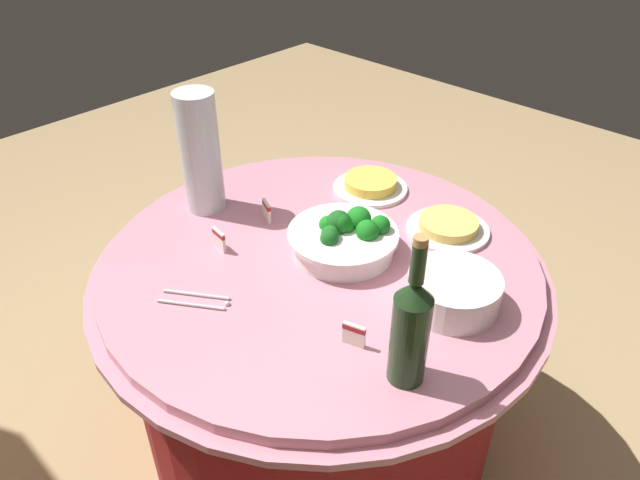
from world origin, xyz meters
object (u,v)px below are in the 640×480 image
(food_plate_noodles, at_px, (448,227))
(label_placard_front, at_px, (219,239))
(food_plate_fried_egg, at_px, (370,185))
(plate_stack, at_px, (453,291))
(wine_bottle, at_px, (411,328))
(decorative_fruit_vase, at_px, (201,158))
(label_placard_mid, at_px, (267,210))
(label_placard_rear, at_px, (354,334))
(serving_tongs, at_px, (197,300))
(broccoli_bowl, at_px, (344,238))

(food_plate_noodles, xyz_separation_m, label_placard_front, (0.38, 0.47, 0.02))
(food_plate_fried_egg, distance_m, label_placard_front, 0.50)
(plate_stack, relative_size, wine_bottle, 0.62)
(plate_stack, bearing_deg, label_placard_front, 21.89)
(food_plate_noodles, bearing_deg, wine_bottle, 114.56)
(decorative_fruit_vase, xyz_separation_m, food_plate_noodles, (-0.57, -0.36, -0.14))
(label_placard_mid, bearing_deg, food_plate_fried_egg, -108.19)
(wine_bottle, relative_size, label_placard_front, 6.11)
(plate_stack, height_order, label_placard_rear, plate_stack)
(plate_stack, relative_size, food_plate_fried_egg, 0.95)
(label_placard_front, bearing_deg, food_plate_fried_egg, -100.37)
(label_placard_mid, height_order, label_placard_rear, same)
(wine_bottle, relative_size, serving_tongs, 2.12)
(plate_stack, distance_m, serving_tongs, 0.58)
(serving_tongs, relative_size, label_placard_rear, 2.88)
(broccoli_bowl, distance_m, food_plate_fried_egg, 0.32)
(broccoli_bowl, xyz_separation_m, label_placard_front, (0.24, 0.21, -0.01))
(serving_tongs, distance_m, food_plate_noodles, 0.69)
(broccoli_bowl, xyz_separation_m, wine_bottle, (-0.37, 0.23, 0.09))
(label_placard_rear, bearing_deg, food_plate_noodles, -79.39)
(broccoli_bowl, height_order, food_plate_fried_egg, broccoli_bowl)
(wine_bottle, distance_m, label_placard_mid, 0.66)
(decorative_fruit_vase, bearing_deg, serving_tongs, 139.06)
(food_plate_fried_egg, height_order, label_placard_mid, label_placard_mid)
(wine_bottle, height_order, decorative_fruit_vase, decorative_fruit_vase)
(serving_tongs, relative_size, food_plate_fried_egg, 0.72)
(broccoli_bowl, height_order, food_plate_noodles, broccoli_bowl)
(wine_bottle, height_order, label_placard_mid, wine_bottle)
(serving_tongs, bearing_deg, label_placard_mid, -68.18)
(decorative_fruit_vase, distance_m, label_placard_rear, 0.69)
(broccoli_bowl, bearing_deg, food_plate_fried_egg, -62.53)
(label_placard_front, xyz_separation_m, label_placard_rear, (-0.47, 0.03, 0.00))
(plate_stack, xyz_separation_m, wine_bottle, (-0.05, 0.24, 0.09))
(broccoli_bowl, bearing_deg, label_placard_mid, 7.33)
(food_plate_fried_egg, relative_size, label_placard_rear, 4.00)
(wine_bottle, xyz_separation_m, label_placard_front, (0.61, -0.02, -0.10))
(plate_stack, distance_m, label_placard_mid, 0.57)
(label_placard_mid, bearing_deg, food_plate_noodles, -143.75)
(plate_stack, height_order, label_placard_mid, plate_stack)
(serving_tongs, height_order, label_placard_front, label_placard_front)
(food_plate_fried_egg, bearing_deg, label_placard_front, 79.63)
(broccoli_bowl, xyz_separation_m, plate_stack, (-0.31, -0.01, -0.00))
(serving_tongs, bearing_deg, decorative_fruit_vase, -40.94)
(decorative_fruit_vase, xyz_separation_m, label_placard_rear, (-0.66, 0.13, -0.12))
(serving_tongs, bearing_deg, label_placard_front, -53.45)
(broccoli_bowl, height_order, label_placard_front, broccoli_bowl)
(wine_bottle, relative_size, food_plate_fried_egg, 1.53)
(wine_bottle, xyz_separation_m, serving_tongs, (0.48, 0.15, -0.12))
(broccoli_bowl, distance_m, decorative_fruit_vase, 0.46)
(plate_stack, relative_size, label_placard_front, 3.82)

